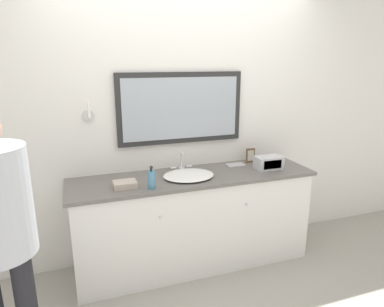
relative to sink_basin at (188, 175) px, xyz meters
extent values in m
plane|color=#9E998E|center=(0.06, -0.29, -0.88)|extent=(14.00, 14.00, 0.00)
cube|color=white|center=(0.06, 0.34, 0.40)|extent=(8.00, 0.06, 2.55)
cube|color=#282828|center=(0.03, 0.29, 0.54)|extent=(1.16, 0.04, 0.64)
cube|color=#9EA8B2|center=(0.03, 0.27, 0.54)|extent=(1.07, 0.01, 0.55)
cylinder|color=silver|center=(-0.77, 0.30, 0.51)|extent=(0.09, 0.01, 0.09)
cylinder|color=silver|center=(-0.77, 0.25, 0.51)|extent=(0.02, 0.10, 0.02)
cylinder|color=white|center=(-0.77, 0.20, 0.58)|extent=(0.02, 0.02, 0.14)
cube|color=white|center=(0.06, 0.02, -0.46)|extent=(2.09, 0.54, 0.83)
cube|color=#66605B|center=(0.06, 0.02, -0.03)|extent=(2.15, 0.57, 0.03)
sphere|color=silver|center=(-0.32, -0.26, -0.23)|extent=(0.02, 0.02, 0.02)
sphere|color=silver|center=(0.44, -0.26, -0.23)|extent=(0.02, 0.02, 0.02)
ellipsoid|color=white|center=(0.00, -0.01, 0.00)|extent=(0.44, 0.37, 0.03)
cylinder|color=silver|center=(0.00, 0.20, 0.00)|extent=(0.06, 0.06, 0.03)
cylinder|color=silver|center=(0.00, 0.20, 0.08)|extent=(0.02, 0.02, 0.13)
cylinder|color=silver|center=(0.00, 0.16, 0.14)|extent=(0.02, 0.07, 0.02)
cylinder|color=white|center=(-0.07, 0.20, 0.01)|extent=(0.05, 0.02, 0.02)
cylinder|color=white|center=(0.08, 0.20, 0.01)|extent=(0.05, 0.02, 0.02)
cylinder|color=teal|center=(-0.36, -0.17, 0.05)|extent=(0.06, 0.06, 0.14)
cylinder|color=black|center=(-0.36, -0.17, 0.14)|extent=(0.02, 0.02, 0.04)
cube|color=black|center=(-0.36, -0.18, 0.16)|extent=(0.02, 0.03, 0.01)
cube|color=#BCBCC1|center=(0.78, -0.03, 0.04)|extent=(0.25, 0.14, 0.12)
cube|color=black|center=(0.78, -0.09, 0.04)|extent=(0.18, 0.01, 0.08)
cube|color=brown|center=(0.71, 0.21, 0.05)|extent=(0.09, 0.01, 0.14)
cube|color=beige|center=(0.71, 0.20, 0.05)|extent=(0.07, 0.00, 0.10)
cube|color=#B7A899|center=(-0.56, -0.07, 0.01)|extent=(0.18, 0.14, 0.05)
cube|color=#ADADB2|center=(0.53, 0.17, -0.01)|extent=(0.18, 0.11, 0.01)
cylinder|color=#232328|center=(-1.27, -0.60, -0.51)|extent=(0.13, 0.13, 0.74)
camera|label=1|loc=(-0.89, -2.65, 0.96)|focal=32.00mm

